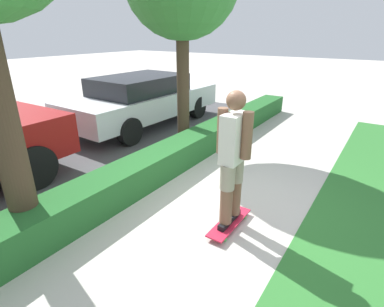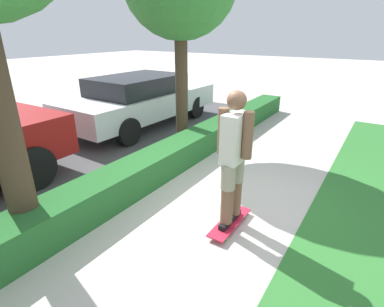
{
  "view_description": "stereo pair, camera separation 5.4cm",
  "coord_description": "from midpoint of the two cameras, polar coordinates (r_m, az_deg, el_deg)",
  "views": [
    {
      "loc": [
        -3.57,
        -1.67,
        2.47
      ],
      "look_at": [
        -0.18,
        0.6,
        0.81
      ],
      "focal_mm": 28.0,
      "sensor_mm": 36.0,
      "label": 1
    },
    {
      "loc": [
        -3.6,
        -1.63,
        2.47
      ],
      "look_at": [
        -0.18,
        0.6,
        0.81
      ],
      "focal_mm": 28.0,
      "sensor_mm": 36.0,
      "label": 2
    }
  ],
  "objects": [
    {
      "name": "hedge_row",
      "position": [
        5.33,
        -7.56,
        -2.68
      ],
      "size": [
        12.48,
        0.6,
        0.5
      ],
      "color": "#236028",
      "rests_on": "ground_plane"
    },
    {
      "name": "skater_person",
      "position": [
        3.74,
        8.21,
        -0.72
      ],
      "size": [
        0.51,
        0.46,
        1.77
      ],
      "color": "black",
      "rests_on": "skateboard"
    },
    {
      "name": "skateboard",
      "position": [
        4.2,
        7.49,
        -12.92
      ],
      "size": [
        0.88,
        0.24,
        0.08
      ],
      "color": "red",
      "rests_on": "ground_plane"
    },
    {
      "name": "parked_car_middle",
      "position": [
        8.55,
        -9.17,
        10.22
      ],
      "size": [
        4.72,
        1.97,
        1.38
      ],
      "rotation": [
        0.0,
        0.0,
        -0.02
      ],
      "color": "silver",
      "rests_on": "ground_plane"
    },
    {
      "name": "street_asphalt",
      "position": [
        7.29,
        -23.08,
        0.56
      ],
      "size": [
        12.48,
        5.0,
        0.01
      ],
      "color": "#474749",
      "rests_on": "ground_plane"
    },
    {
      "name": "ground_plane",
      "position": [
        4.66,
        7.87,
        -10.09
      ],
      "size": [
        60.0,
        60.0,
        0.0
      ],
      "primitive_type": "plane",
      "color": "#BCB7AD"
    }
  ]
}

